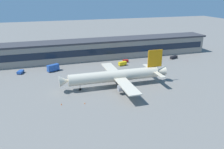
{
  "coord_description": "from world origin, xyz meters",
  "views": [
    {
      "loc": [
        -21.78,
        -102.61,
        45.2
      ],
      "look_at": [
        11.53,
        4.08,
        5.0
      ],
      "focal_mm": 36.77,
      "sensor_mm": 36.0,
      "label": 1
    }
  ],
  "objects_px": {
    "belt_loader": "(174,57)",
    "traffic_cone_0": "(61,104)",
    "crew_van": "(123,63)",
    "catering_truck": "(53,68)",
    "pushback_tractor": "(20,72)",
    "baggage_tug": "(126,61)",
    "stair_truck": "(157,58)",
    "traffic_cone_1": "(85,103)",
    "airliner": "(116,76)"
  },
  "relations": [
    {
      "from": "belt_loader",
      "to": "pushback_tractor",
      "type": "height_order",
      "value": "belt_loader"
    },
    {
      "from": "baggage_tug",
      "to": "catering_truck",
      "type": "xyz_separation_m",
      "value": [
        -48.55,
        -4.49,
        1.21
      ]
    },
    {
      "from": "pushback_tractor",
      "to": "catering_truck",
      "type": "distance_m",
      "value": 18.75
    },
    {
      "from": "traffic_cone_0",
      "to": "pushback_tractor",
      "type": "bearing_deg",
      "value": 111.75
    },
    {
      "from": "pushback_tractor",
      "to": "crew_van",
      "type": "distance_m",
      "value": 62.87
    },
    {
      "from": "belt_loader",
      "to": "catering_truck",
      "type": "distance_m",
      "value": 84.92
    },
    {
      "from": "pushback_tractor",
      "to": "traffic_cone_0",
      "type": "xyz_separation_m",
      "value": [
        19.03,
        -47.71,
        -0.74
      ]
    },
    {
      "from": "stair_truck",
      "to": "baggage_tug",
      "type": "bearing_deg",
      "value": 173.66
    },
    {
      "from": "belt_loader",
      "to": "traffic_cone_1",
      "type": "distance_m",
      "value": 90.57
    },
    {
      "from": "traffic_cone_0",
      "to": "traffic_cone_1",
      "type": "xyz_separation_m",
      "value": [
        9.72,
        -1.96,
        0.01
      ]
    },
    {
      "from": "belt_loader",
      "to": "baggage_tug",
      "type": "xyz_separation_m",
      "value": [
        -36.31,
        1.67,
        -0.07
      ]
    },
    {
      "from": "airliner",
      "to": "pushback_tractor",
      "type": "distance_m",
      "value": 59.3
    },
    {
      "from": "belt_loader",
      "to": "catering_truck",
      "type": "bearing_deg",
      "value": -178.09
    },
    {
      "from": "pushback_tractor",
      "to": "stair_truck",
      "type": "bearing_deg",
      "value": 0.39
    },
    {
      "from": "pushback_tractor",
      "to": "baggage_tug",
      "type": "relative_size",
      "value": 1.47
    },
    {
      "from": "airliner",
      "to": "traffic_cone_0",
      "type": "bearing_deg",
      "value": -155.89
    },
    {
      "from": "stair_truck",
      "to": "traffic_cone_1",
      "type": "distance_m",
      "value": 78.97
    },
    {
      "from": "traffic_cone_0",
      "to": "crew_van",
      "type": "bearing_deg",
      "value": 45.58
    },
    {
      "from": "traffic_cone_0",
      "to": "traffic_cone_1",
      "type": "relative_size",
      "value": 0.98
    },
    {
      "from": "pushback_tractor",
      "to": "traffic_cone_1",
      "type": "xyz_separation_m",
      "value": [
        28.75,
        -49.67,
        -0.73
      ]
    },
    {
      "from": "airliner",
      "to": "crew_van",
      "type": "relative_size",
      "value": 9.98
    },
    {
      "from": "pushback_tractor",
      "to": "traffic_cone_1",
      "type": "height_order",
      "value": "pushback_tractor"
    },
    {
      "from": "stair_truck",
      "to": "traffic_cone_0",
      "type": "relative_size",
      "value": 10.33
    },
    {
      "from": "traffic_cone_1",
      "to": "airliner",
      "type": "bearing_deg",
      "value": 37.94
    },
    {
      "from": "traffic_cone_1",
      "to": "baggage_tug",
      "type": "bearing_deg",
      "value": 53.91
    },
    {
      "from": "baggage_tug",
      "to": "catering_truck",
      "type": "bearing_deg",
      "value": -174.71
    },
    {
      "from": "belt_loader",
      "to": "traffic_cone_0",
      "type": "height_order",
      "value": "belt_loader"
    },
    {
      "from": "crew_van",
      "to": "traffic_cone_0",
      "type": "relative_size",
      "value": 8.9
    },
    {
      "from": "pushback_tractor",
      "to": "traffic_cone_0",
      "type": "distance_m",
      "value": 51.37
    },
    {
      "from": "crew_van",
      "to": "traffic_cone_1",
      "type": "relative_size",
      "value": 8.75
    },
    {
      "from": "belt_loader",
      "to": "stair_truck",
      "type": "relative_size",
      "value": 1.04
    },
    {
      "from": "airliner",
      "to": "stair_truck",
      "type": "bearing_deg",
      "value": 40.26
    },
    {
      "from": "catering_truck",
      "to": "traffic_cone_1",
      "type": "bearing_deg",
      "value": -78.19
    },
    {
      "from": "belt_loader",
      "to": "pushback_tractor",
      "type": "distance_m",
      "value": 103.53
    },
    {
      "from": "pushback_tractor",
      "to": "traffic_cone_0",
      "type": "relative_size",
      "value": 8.65
    },
    {
      "from": "belt_loader",
      "to": "stair_truck",
      "type": "bearing_deg",
      "value": -176.61
    },
    {
      "from": "baggage_tug",
      "to": "traffic_cone_0",
      "type": "relative_size",
      "value": 5.87
    },
    {
      "from": "pushback_tractor",
      "to": "crew_van",
      "type": "relative_size",
      "value": 0.97
    },
    {
      "from": "baggage_tug",
      "to": "traffic_cone_1",
      "type": "distance_m",
      "value": 65.3
    },
    {
      "from": "crew_van",
      "to": "catering_truck",
      "type": "xyz_separation_m",
      "value": [
        -44.14,
        1.65,
        0.83
      ]
    },
    {
      "from": "traffic_cone_0",
      "to": "airliner",
      "type": "bearing_deg",
      "value": 24.11
    },
    {
      "from": "crew_van",
      "to": "baggage_tug",
      "type": "height_order",
      "value": "crew_van"
    },
    {
      "from": "airliner",
      "to": "pushback_tractor",
      "type": "height_order",
      "value": "airliner"
    },
    {
      "from": "stair_truck",
      "to": "catering_truck",
      "type": "relative_size",
      "value": 0.85
    },
    {
      "from": "belt_loader",
      "to": "pushback_tractor",
      "type": "xyz_separation_m",
      "value": [
        -103.52,
        -1.43,
        -0.1
      ]
    },
    {
      "from": "crew_van",
      "to": "traffic_cone_0",
      "type": "distance_m",
      "value": 62.54
    },
    {
      "from": "pushback_tractor",
      "to": "airliner",
      "type": "bearing_deg",
      "value": -36.11
    },
    {
      "from": "baggage_tug",
      "to": "traffic_cone_1",
      "type": "height_order",
      "value": "baggage_tug"
    },
    {
      "from": "stair_truck",
      "to": "pushback_tractor",
      "type": "relative_size",
      "value": 1.19
    },
    {
      "from": "airliner",
      "to": "traffic_cone_1",
      "type": "bearing_deg",
      "value": -142.06
    }
  ]
}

